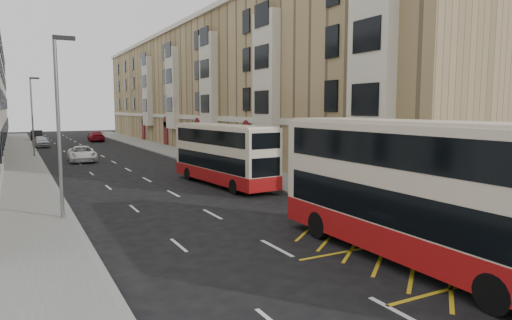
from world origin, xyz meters
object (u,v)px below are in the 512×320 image
car_silver (41,141)px  double_decker_front (416,191)px  street_lamp_far (32,112)px  pedestrian_far (412,199)px  pedestrian_mid (431,193)px  car_dark (37,135)px  double_decker_rear (223,155)px  white_van (82,154)px  street_lamp_near (59,117)px  car_red (96,136)px

car_silver → double_decker_front: bearing=-87.6°
street_lamp_far → pedestrian_far: bearing=-69.8°
pedestrian_mid → car_dark: size_ratio=0.37×
double_decker_front → car_dark: size_ratio=2.43×
double_decker_rear → white_van: 19.76m
street_lamp_far → pedestrian_far: 39.95m
street_lamp_far → pedestrian_mid: bearing=-67.3°
street_lamp_far → double_decker_rear: bearing=-67.5°
double_decker_rear → car_dark: size_ratio=2.12×
street_lamp_far → car_dark: size_ratio=1.68×
street_lamp_near → double_decker_rear: bearing=27.7°
street_lamp_near → street_lamp_far: (0.00, 30.00, 0.00)m
double_decker_rear → pedestrian_mid: double_decker_rear is taller
pedestrian_mid → car_dark: bearing=94.9°
double_decker_rear → car_silver: size_ratio=2.34×
car_red → pedestrian_far: bearing=96.9°
pedestrian_far → car_silver: (-12.48, 50.96, -0.26)m
white_van → car_dark: bearing=97.1°
pedestrian_mid → double_decker_rear: bearing=106.0°
white_van → car_silver: size_ratio=1.21×
street_lamp_far → double_decker_rear: 26.80m
car_silver → car_dark: bearing=83.4°
car_silver → car_red: car_red is taller
double_decker_rear → pedestrian_far: (3.58, -12.68, -1.03)m
double_decker_front → white_van: (-5.73, 35.40, -1.63)m
pedestrian_mid → white_van: (-11.64, 30.92, -0.30)m
pedestrian_mid → car_silver: 52.50m
street_lamp_far → car_red: street_lamp_far is taller
street_lamp_near → car_silver: bearing=88.3°
pedestrian_far → white_van: bearing=-37.4°
double_decker_front → white_van: size_ratio=2.23×
car_dark → car_red: 10.28m
white_van → street_lamp_far: bearing=125.6°
car_silver → car_dark: car_dark is taller
street_lamp_near → double_decker_front: bearing=-50.0°
street_lamp_far → double_decker_rear: size_ratio=0.79×
car_red → double_decker_rear: bearing=93.6°
street_lamp_near → pedestrian_mid: 17.32m
car_red → white_van: bearing=81.2°
street_lamp_far → white_van: 8.11m
street_lamp_far → street_lamp_near: bearing=-90.0°
car_red → car_silver: bearing=46.2°
street_lamp_near → car_silver: size_ratio=1.85×
street_lamp_far → car_red: 23.55m
street_lamp_far → white_van: bearing=-57.4°
street_lamp_near → pedestrian_far: 16.01m
pedestrian_mid → pedestrian_far: size_ratio=1.04×
pedestrian_far → car_dark: pedestrian_far is taller
pedestrian_mid → car_silver: size_ratio=0.41×
car_silver → car_dark: 14.21m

